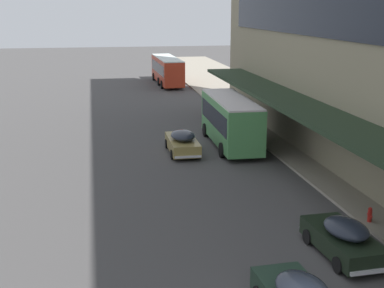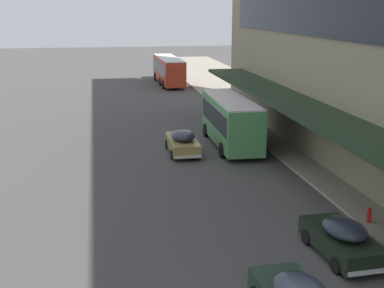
{
  "view_description": "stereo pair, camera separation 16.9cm",
  "coord_description": "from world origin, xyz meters",
  "px_view_note": "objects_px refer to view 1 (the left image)",
  "views": [
    {
      "loc": [
        -5.69,
        -12.54,
        9.7
      ],
      "look_at": [
        0.26,
        19.43,
        1.27
      ],
      "focal_mm": 50.0,
      "sensor_mm": 36.0,
      "label": 1
    },
    {
      "loc": [
        -5.52,
        -12.57,
        9.7
      ],
      "look_at": [
        0.26,
        19.43,
        1.27
      ],
      "focal_mm": 50.0,
      "sensor_mm": 36.0,
      "label": 2
    }
  ],
  "objects_px": {
    "transit_bus_kerbside_front": "(231,119)",
    "transit_bus_kerbside_rear": "(167,69)",
    "fire_hydrant": "(370,215)",
    "sedan_trailing_near": "(182,142)",
    "sedan_far_back": "(343,238)"
  },
  "relations": [
    {
      "from": "transit_bus_kerbside_front",
      "to": "transit_bus_kerbside_rear",
      "type": "distance_m",
      "value": 31.45
    },
    {
      "from": "transit_bus_kerbside_rear",
      "to": "fire_hydrant",
      "type": "xyz_separation_m",
      "value": [
        2.81,
        -46.38,
        -1.45
      ]
    },
    {
      "from": "sedan_trailing_near",
      "to": "fire_hydrant",
      "type": "xyz_separation_m",
      "value": [
        6.36,
        -13.63,
        -0.29
      ]
    },
    {
      "from": "transit_bus_kerbside_front",
      "to": "sedan_trailing_near",
      "type": "bearing_deg",
      "value": -160.54
    },
    {
      "from": "sedan_trailing_near",
      "to": "fire_hydrant",
      "type": "height_order",
      "value": "sedan_trailing_near"
    },
    {
      "from": "transit_bus_kerbside_rear",
      "to": "sedan_trailing_near",
      "type": "xyz_separation_m",
      "value": [
        -3.55,
        -32.75,
        -1.15
      ]
    },
    {
      "from": "transit_bus_kerbside_front",
      "to": "fire_hydrant",
      "type": "distance_m",
      "value": 15.24
    },
    {
      "from": "transit_bus_kerbside_front",
      "to": "transit_bus_kerbside_rear",
      "type": "xyz_separation_m",
      "value": [
        -0.12,
        31.45,
        -0.03
      ]
    },
    {
      "from": "transit_bus_kerbside_rear",
      "to": "sedan_far_back",
      "type": "relative_size",
      "value": 2.59
    },
    {
      "from": "fire_hydrant",
      "to": "transit_bus_kerbside_front",
      "type": "bearing_deg",
      "value": 100.21
    },
    {
      "from": "transit_bus_kerbside_front",
      "to": "sedan_far_back",
      "type": "height_order",
      "value": "transit_bus_kerbside_front"
    },
    {
      "from": "transit_bus_kerbside_front",
      "to": "sedan_far_back",
      "type": "distance_m",
      "value": 17.68
    },
    {
      "from": "sedan_trailing_near",
      "to": "sedan_far_back",
      "type": "height_order",
      "value": "sedan_trailing_near"
    },
    {
      "from": "transit_bus_kerbside_front",
      "to": "sedan_far_back",
      "type": "relative_size",
      "value": 2.08
    },
    {
      "from": "sedan_trailing_near",
      "to": "fire_hydrant",
      "type": "relative_size",
      "value": 6.82
    }
  ]
}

